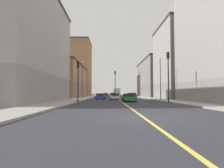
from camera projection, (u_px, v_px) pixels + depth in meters
ground_plane at (143, 117)px, 10.44m from camera, size 400.00×400.00×0.00m
sidewalk_left at (140, 97)px, 59.51m from camera, size 3.44×168.00×0.15m
sidewalk_right at (90, 97)px, 59.25m from camera, size 3.44×168.00×0.15m
lane_center_stripe at (115, 97)px, 59.38m from camera, size 0.16×154.00×0.01m
building_left_mid at (178, 62)px, 42.21m from camera, size 8.53×14.39×17.09m
building_left_far at (154, 79)px, 65.02m from camera, size 8.53×25.55×12.82m
building_right_corner at (25, 46)px, 26.39m from camera, size 8.53×21.40×16.20m
building_right_midblock at (67, 81)px, 52.84m from camera, size 8.53×25.44×9.52m
building_right_distant at (80, 69)px, 76.10m from camera, size 8.53×15.23×22.66m
traffic_light_left_near at (168, 70)px, 24.64m from camera, size 0.40×0.32×6.89m
traffic_light_right_near at (78, 76)px, 24.42m from camera, size 0.40×0.32×5.59m
traffic_light_median_far at (115, 81)px, 45.44m from camera, size 0.40×0.32×6.87m
street_lamp_left_near at (160, 74)px, 32.03m from camera, size 0.36×0.36×7.45m
street_lamp_right_near at (82, 76)px, 34.98m from camera, size 0.36×0.36×7.31m
street_lamp_left_far at (139, 81)px, 55.28m from camera, size 0.36×0.36×8.08m
car_green at (129, 98)px, 28.46m from camera, size 1.96×4.49×1.24m
car_yellow at (129, 96)px, 47.81m from camera, size 1.88×4.26×1.29m
car_blue at (100, 96)px, 39.80m from camera, size 2.07×4.60×1.25m
car_red at (106, 95)px, 74.14m from camera, size 1.90×3.95×1.30m
car_silver at (115, 96)px, 37.97m from camera, size 2.00×4.37×1.24m
car_teal at (112, 95)px, 60.96m from camera, size 2.00×4.05×1.42m
car_maroon at (132, 96)px, 41.35m from camera, size 1.83×3.92×1.39m
box_truck at (117, 92)px, 68.80m from camera, size 2.42×7.67×3.04m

